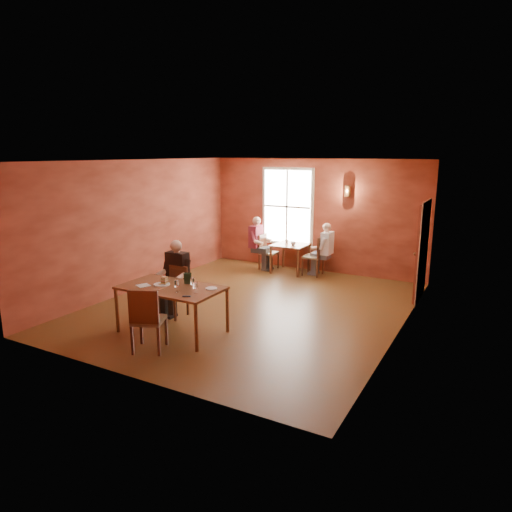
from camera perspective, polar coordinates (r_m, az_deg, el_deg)
The scene contains 30 objects.
ground at distance 9.60m, azimuth -0.58°, elevation -6.35°, with size 6.00×7.00×0.01m, color brown.
wall_back at distance 12.35m, azimuth 7.39°, elevation 5.03°, with size 6.00×0.04×3.00m, color brown.
wall_front at distance 6.47m, azimuth -15.93°, elevation -2.51°, with size 6.00×0.04×3.00m, color brown.
wall_left at distance 10.98m, azimuth -14.42°, elevation 3.76°, with size 0.04×7.00×3.00m, color brown.
wall_right at distance 8.21m, azimuth 18.00°, elevation 0.56°, with size 0.04×7.00×3.00m, color brown.
ceiling at distance 9.07m, azimuth -0.62°, elevation 11.85°, with size 6.00×7.00×0.04m, color white.
window at distance 12.59m, azimuth 3.92°, elevation 6.17°, with size 1.36×0.10×1.96m, color white.
door at distance 10.53m, azimuth 19.91°, elevation 0.52°, with size 0.12×1.04×2.10m, color maroon.
wall_sconce at distance 11.89m, azimuth 11.38°, elevation 7.98°, with size 0.16×0.16×0.28m, color brown.
main_table at distance 8.30m, azimuth -10.44°, elevation -6.60°, with size 1.81×1.02×0.85m, color brown, non-canonical shape.
chair_diner_main at distance 9.06m, azimuth -10.35°, elevation -4.49°, with size 0.43×0.43×0.98m, color #4A2911, non-canonical shape.
diner_main at distance 8.98m, azimuth -10.52°, elevation -3.19°, with size 0.57×0.57×1.42m, color black, non-canonical shape.
chair_empty at distance 7.62m, azimuth -13.27°, elevation -7.62°, with size 0.48×0.48×1.08m, color #643015, non-canonical shape.
plate_food at distance 8.30m, azimuth -11.69°, elevation -3.45°, with size 0.29×0.29×0.04m, color white.
sandwich at distance 8.34m, azimuth -11.38°, elevation -3.08°, with size 0.09×0.09×0.12m, color tan.
goblet_a at distance 7.95m, azimuth -7.91°, elevation -3.38°, with size 0.08×0.08×0.21m, color white, non-canonical shape.
goblet_b at distance 7.69m, azimuth -7.56°, elevation -3.93°, with size 0.09×0.09×0.21m, color white, non-canonical shape.
goblet_c at distance 7.82m, azimuth -9.86°, elevation -3.68°, with size 0.09×0.09×0.22m, color white, non-canonical shape.
menu_stand at distance 8.27m, azimuth -8.55°, elevation -2.78°, with size 0.12×0.06×0.21m, color #18321E.
knife at distance 8.05m, azimuth -12.09°, elevation -4.11°, with size 0.21×0.02×0.00m, color silver.
napkin at distance 8.34m, azimuth -13.89°, elevation -3.59°, with size 0.21×0.21×0.01m, color white.
side_plate at distance 7.94m, azimuth -5.62°, elevation -4.06°, with size 0.21×0.21×0.02m, color white.
sunglasses at distance 7.57m, azimuth -8.67°, elevation -5.00°, with size 0.14×0.04×0.02m, color black.
second_table at distance 12.27m, azimuth 4.31°, elevation -0.27°, with size 0.87×0.87×0.76m, color brown, non-canonical shape.
chair_diner_white at distance 11.99m, azimuth 7.15°, elevation 0.04°, with size 0.46×0.46×1.04m, color #3D1F0D, non-canonical shape.
diner_white at distance 11.95m, azimuth 7.30°, elevation 0.74°, with size 0.54×0.54×1.35m, color white, non-canonical shape.
chair_diner_maroon at distance 12.52m, azimuth 1.61°, elevation 0.50°, with size 0.43×0.43×0.96m, color brown, non-canonical shape.
diner_maroon at distance 12.49m, azimuth 1.49°, elevation 1.49°, with size 0.56×0.56×1.40m, color maroon, non-canonical shape.
cup_a at distance 12.02m, azimuth 4.67°, elevation 1.56°, with size 0.13×0.13×0.10m, color white.
cup_b at distance 12.32m, azimuth 3.87°, elevation 1.83°, with size 0.10×0.10×0.09m, color white.
Camera 1 is at (4.43, -7.91, 3.16)m, focal length 32.00 mm.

